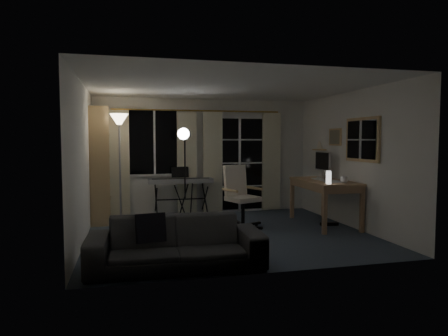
# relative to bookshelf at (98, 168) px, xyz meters

# --- Properties ---
(floor) EXTENTS (4.50, 4.00, 0.02)m
(floor) POSITION_rel_bookshelf_xyz_m (2.13, -1.55, -1.03)
(floor) COLOR #3E4B5B
(floor) RESTS_ON ground
(window) EXTENTS (1.20, 0.08, 1.40)m
(window) POSITION_rel_bookshelf_xyz_m (1.08, 0.42, 0.48)
(window) COLOR white
(window) RESTS_ON floor
(french_door) EXTENTS (1.32, 0.09, 2.11)m
(french_door) POSITION_rel_bookshelf_xyz_m (2.88, 0.42, 0.01)
(french_door) COLOR white
(french_door) RESTS_ON floor
(curtains) EXTENTS (3.60, 0.07, 2.13)m
(curtains) POSITION_rel_bookshelf_xyz_m (1.99, 0.33, 0.08)
(curtains) COLOR gold
(curtains) RESTS_ON floor
(bookshelf) EXTENTS (0.37, 1.00, 2.14)m
(bookshelf) POSITION_rel_bookshelf_xyz_m (0.00, 0.00, 0.00)
(bookshelf) COLOR tan
(bookshelf) RESTS_ON floor
(torchiere_lamp) EXTENTS (0.35, 0.35, 2.01)m
(torchiere_lamp) POSITION_rel_bookshelf_xyz_m (0.40, -0.50, 0.60)
(torchiere_lamp) COLOR #B2B2B7
(torchiere_lamp) RESTS_ON floor
(keyboard_piano) EXTENTS (1.29, 0.63, 0.93)m
(keyboard_piano) POSITION_rel_bookshelf_xyz_m (1.57, 0.15, -0.31)
(keyboard_piano) COLOR black
(keyboard_piano) RESTS_ON floor
(studio_light) EXTENTS (0.40, 0.41, 1.82)m
(studio_light) POSITION_rel_bookshelf_xyz_m (1.60, -0.22, 0.44)
(studio_light) COLOR black
(studio_light) RESTS_ON floor
(office_chair) EXTENTS (0.76, 0.74, 1.10)m
(office_chair) POSITION_rel_bookshelf_xyz_m (2.44, -1.07, -0.37)
(office_chair) COLOR black
(office_chair) RESTS_ON floor
(desk) EXTENTS (0.82, 1.55, 0.82)m
(desk) POSITION_rel_bookshelf_xyz_m (4.01, -1.27, -0.30)
(desk) COLOR tan
(desk) RESTS_ON floor
(monitor) EXTENTS (0.20, 0.59, 0.51)m
(monitor) POSITION_rel_bookshelf_xyz_m (4.20, -0.82, 0.11)
(monitor) COLOR silver
(monitor) RESTS_ON desk
(desk_clutter) EXTENTS (0.50, 0.92, 1.03)m
(desk_clutter) POSITION_rel_bookshelf_xyz_m (3.93, -1.50, -0.38)
(desk_clutter) COLOR white
(desk_clutter) RESTS_ON desk
(mug) EXTENTS (0.14, 0.11, 0.13)m
(mug) POSITION_rel_bookshelf_xyz_m (4.11, -1.77, -0.13)
(mug) COLOR silver
(mug) RESTS_ON desk
(wall_mirror) EXTENTS (0.04, 0.94, 0.74)m
(wall_mirror) POSITION_rel_bookshelf_xyz_m (4.35, -1.90, 0.53)
(wall_mirror) COLOR tan
(wall_mirror) RESTS_ON floor
(framed_print) EXTENTS (0.03, 0.42, 0.32)m
(framed_print) POSITION_rel_bookshelf_xyz_m (4.36, -1.00, 0.58)
(framed_print) COLOR tan
(framed_print) RESTS_ON floor
(wall_shelf) EXTENTS (0.16, 0.30, 0.18)m
(wall_shelf) POSITION_rel_bookshelf_xyz_m (4.29, -0.50, 0.39)
(wall_shelf) COLOR tan
(wall_shelf) RESTS_ON floor
(sofa) EXTENTS (2.11, 0.69, 0.81)m
(sofa) POSITION_rel_bookshelf_xyz_m (1.07, -3.10, -0.61)
(sofa) COLOR #323235
(sofa) RESTS_ON floor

